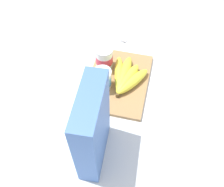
# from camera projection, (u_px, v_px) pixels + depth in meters

# --- Properties ---
(ground_plane) EXTENTS (2.40, 2.40, 0.00)m
(ground_plane) POSITION_uv_depth(u_px,v_px,m) (118.00, 82.00, 1.01)
(ground_plane) COLOR silver
(cutting_board) EXTENTS (0.31, 0.23, 0.01)m
(cutting_board) POSITION_uv_depth(u_px,v_px,m) (118.00, 81.00, 1.00)
(cutting_board) COLOR #A37A4C
(cutting_board) RESTS_ON ground_plane
(cereal_box) EXTENTS (0.19, 0.07, 0.30)m
(cereal_box) POSITION_uv_depth(u_px,v_px,m) (92.00, 129.00, 0.72)
(cereal_box) COLOR #4770B7
(cereal_box) RESTS_ON ground_plane
(yogurt_cup_front) EXTENTS (0.07, 0.07, 0.08)m
(yogurt_cup_front) POSITION_uv_depth(u_px,v_px,m) (102.00, 79.00, 0.95)
(yogurt_cup_front) COLOR white
(yogurt_cup_front) RESTS_ON cutting_board
(yogurt_cup_back) EXTENTS (0.07, 0.07, 0.09)m
(yogurt_cup_back) POSITION_uv_depth(u_px,v_px,m) (104.00, 58.00, 1.00)
(yogurt_cup_back) COLOR white
(yogurt_cup_back) RESTS_ON cutting_board
(banana_bunch) EXTENTS (0.20, 0.16, 0.04)m
(banana_bunch) POSITION_uv_depth(u_px,v_px,m) (125.00, 77.00, 0.98)
(banana_bunch) COLOR yellow
(banana_bunch) RESTS_ON cutting_board
(spoon) EXTENTS (0.08, 0.12, 0.01)m
(spoon) POSITION_uv_depth(u_px,v_px,m) (128.00, 43.00, 1.13)
(spoon) COLOR silver
(spoon) RESTS_ON ground_plane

